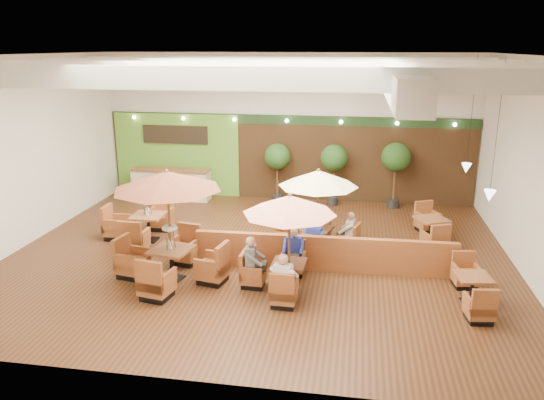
% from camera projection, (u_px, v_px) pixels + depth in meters
% --- Properties ---
extents(room, '(14.04, 14.00, 5.52)m').
position_uv_depth(room, '(274.00, 122.00, 15.20)').
color(room, '#381E0F').
rests_on(room, ground).
extents(service_counter, '(3.00, 0.75, 1.18)m').
position_uv_depth(service_counter, '(171.00, 184.00, 20.46)').
color(service_counter, beige).
rests_on(service_counter, ground).
extents(booth_divider, '(6.87, 0.32, 0.95)m').
position_uv_depth(booth_divider, '(323.00, 254.00, 13.93)').
color(booth_divider, brown).
rests_on(booth_divider, ground).
extents(table_0, '(2.93, 2.93, 2.89)m').
position_uv_depth(table_0, '(169.00, 207.00, 12.98)').
color(table_0, brown).
rests_on(table_0, ground).
extents(table_1, '(2.31, 2.37, 2.44)m').
position_uv_depth(table_1, '(287.00, 220.00, 12.51)').
color(table_1, brown).
rests_on(table_1, ground).
extents(table_2, '(2.50, 2.50, 2.46)m').
position_uv_depth(table_2, '(318.00, 195.00, 14.91)').
color(table_2, brown).
rests_on(table_2, ground).
extents(table_3, '(1.86, 2.78, 1.61)m').
position_uv_depth(table_3, '(140.00, 226.00, 16.12)').
color(table_3, brown).
rests_on(table_3, ground).
extents(table_4, '(0.87, 2.35, 0.86)m').
position_uv_depth(table_4, '(472.00, 290.00, 12.21)').
color(table_4, brown).
rests_on(table_4, ground).
extents(table_5, '(1.12, 2.71, 0.95)m').
position_uv_depth(table_5, '(431.00, 230.00, 16.02)').
color(table_5, brown).
rests_on(table_5, ground).
extents(topiary_0, '(0.97, 0.97, 2.25)m').
position_uv_depth(topiary_0, '(277.00, 159.00, 19.69)').
color(topiary_0, black).
rests_on(topiary_0, ground).
extents(topiary_1, '(0.98, 0.98, 2.27)m').
position_uv_depth(topiary_1, '(334.00, 160.00, 19.36)').
color(topiary_1, black).
rests_on(topiary_1, ground).
extents(topiary_2, '(1.04, 1.04, 2.41)m').
position_uv_depth(topiary_2, '(396.00, 160.00, 18.99)').
color(topiary_2, black).
rests_on(topiary_2, ground).
extents(diner_0, '(0.44, 0.38, 0.83)m').
position_uv_depth(diner_0, '(284.00, 275.00, 11.94)').
color(diner_0, white).
rests_on(diner_0, ground).
extents(diner_1, '(0.38, 0.30, 0.78)m').
position_uv_depth(diner_1, '(294.00, 247.00, 13.63)').
color(diner_1, '#2737A9').
rests_on(diner_1, ground).
extents(diner_2, '(0.34, 0.42, 0.84)m').
position_uv_depth(diner_2, '(253.00, 257.00, 12.92)').
color(diner_2, slate).
rests_on(diner_2, ground).
extents(diner_3, '(0.45, 0.39, 0.85)m').
position_uv_depth(diner_3, '(314.00, 236.00, 14.32)').
color(diner_3, '#2737A9').
rests_on(diner_3, ground).
extents(diner_4, '(0.35, 0.41, 0.78)m').
position_uv_depth(diner_4, '(349.00, 228.00, 15.04)').
color(diner_4, white).
rests_on(diner_4, ground).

